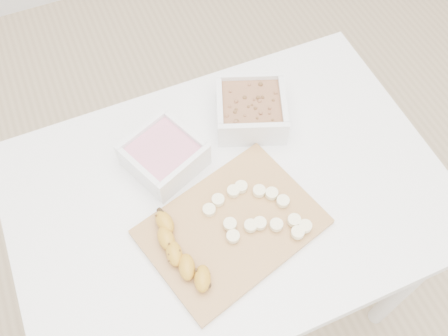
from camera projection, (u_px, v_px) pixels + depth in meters
name	position (u px, v px, depth m)	size (l,w,h in m)	color
ground	(227.00, 290.00, 1.80)	(3.50, 3.50, 0.00)	#C6AD89
table	(229.00, 210.00, 1.24)	(1.00, 0.70, 0.75)	white
bowl_yogurt	(164.00, 155.00, 1.16)	(0.21, 0.21, 0.07)	white
bowl_granola	(251.00, 109.00, 1.23)	(0.22, 0.22, 0.08)	white
cutting_board	(232.00, 227.00, 1.10)	(0.37, 0.26, 0.01)	#B88548
banana	(181.00, 253.00, 1.04)	(0.05, 0.20, 0.03)	#BE8620
banana_slices	(257.00, 212.00, 1.10)	(0.20, 0.18, 0.02)	#FBEFBB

